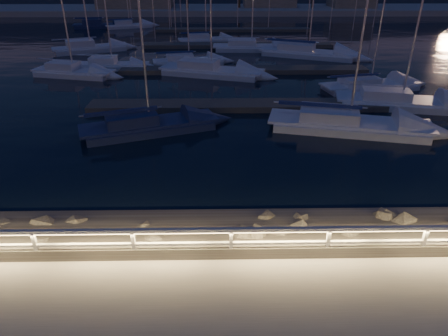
{
  "coord_description": "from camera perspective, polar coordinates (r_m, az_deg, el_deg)",
  "views": [
    {
      "loc": [
        -2.39,
        -9.85,
        8.2
      ],
      "look_at": [
        -2.15,
        4.0,
        1.05
      ],
      "focal_mm": 32.0,
      "sensor_mm": 36.0,
      "label": 1
    }
  ],
  "objects": [
    {
      "name": "sailboat_c",
      "position": [
        29.95,
        23.59,
        8.84
      ],
      "size": [
        8.91,
        4.27,
        14.58
      ],
      "rotation": [
        0.0,
        0.0,
        -0.21
      ],
      "color": "silver",
      "rests_on": "ground"
    },
    {
      "name": "riprap",
      "position": [
        14.39,
        -12.41,
        -9.22
      ],
      "size": [
        30.9,
        2.78,
        1.44
      ],
      "color": "slate",
      "rests_on": "ground"
    },
    {
      "name": "sailboat_j",
      "position": [
        51.54,
        -2.78,
        17.91
      ],
      "size": [
        7.03,
        3.27,
        11.57
      ],
      "rotation": [
        0.0,
        0.0,
        0.19
      ],
      "color": "silver",
      "rests_on": "ground"
    },
    {
      "name": "sailboat_f",
      "position": [
        39.86,
        -5.28,
        15.05
      ],
      "size": [
        7.12,
        3.36,
        11.7
      ],
      "rotation": [
        0.0,
        0.0,
        0.2
      ],
      "color": "silver",
      "rests_on": "ground"
    },
    {
      "name": "sailboat_m",
      "position": [
        66.37,
        -17.54,
        18.93
      ],
      "size": [
        7.82,
        3.3,
        12.99
      ],
      "rotation": [
        0.0,
        0.0,
        0.14
      ],
      "color": "#1A254E",
      "rests_on": "ground"
    },
    {
      "name": "sailboat_d",
      "position": [
        24.61,
        16.83,
        6.27
      ],
      "size": [
        9.6,
        4.76,
        15.64
      ],
      "rotation": [
        0.0,
        0.0,
        -0.23
      ],
      "color": "silver",
      "rests_on": "ground"
    },
    {
      "name": "guard_rail",
      "position": [
        12.56,
        10.0,
        -9.46
      ],
      "size": [
        44.11,
        0.12,
        1.06
      ],
      "color": "silver",
      "rests_on": "ground"
    },
    {
      "name": "sailboat_n",
      "position": [
        65.38,
        -13.53,
        19.25
      ],
      "size": [
        7.27,
        4.36,
        12.01
      ],
      "rotation": [
        0.0,
        0.0,
        0.36
      ],
      "color": "silver",
      "rests_on": "ground"
    },
    {
      "name": "sailboat_l",
      "position": [
        44.27,
        11.61,
        15.94
      ],
      "size": [
        10.26,
        6.49,
        16.9
      ],
      "rotation": [
        0.0,
        0.0,
        -0.4
      ],
      "color": "silver",
      "rests_on": "ground"
    },
    {
      "name": "sailboat_g",
      "position": [
        35.88,
        -2.17,
        13.85
      ],
      "size": [
        9.33,
        5.19,
        15.27
      ],
      "rotation": [
        0.0,
        0.0,
        -0.31
      ],
      "color": "silver",
      "rests_on": "ground"
    },
    {
      "name": "sailboat_h",
      "position": [
        33.38,
        19.86,
        11.14
      ],
      "size": [
        8.03,
        3.89,
        13.09
      ],
      "rotation": [
        0.0,
        0.0,
        0.22
      ],
      "color": "silver",
      "rests_on": "ground"
    },
    {
      "name": "sailboat_i",
      "position": [
        48.19,
        -18.79,
        15.99
      ],
      "size": [
        8.17,
        5.2,
        13.65
      ],
      "rotation": [
        0.0,
        0.0,
        0.41
      ],
      "color": "silver",
      "rests_on": "ground"
    },
    {
      "name": "harbor_water",
      "position": [
        42.15,
        2.36,
        14.73
      ],
      "size": [
        400.0,
        440.0,
        0.6
      ],
      "color": "black",
      "rests_on": "ground"
    },
    {
      "name": "sailboat_a",
      "position": [
        37.85,
        -20.94,
        12.81
      ],
      "size": [
        7.38,
        3.71,
        12.18
      ],
      "rotation": [
        0.0,
        0.0,
        -0.24
      ],
      "color": "silver",
      "rests_on": "ground"
    },
    {
      "name": "ground",
      "position": [
        13.04,
        10.03,
        -12.17
      ],
      "size": [
        400.0,
        400.0,
        0.0
      ],
      "primitive_type": "plane",
      "color": "#B0A99F",
      "rests_on": "ground"
    },
    {
      "name": "floating_docks",
      "position": [
        43.28,
        2.28,
        15.83
      ],
      "size": [
        22.0,
        36.0,
        0.4
      ],
      "color": "#615A50",
      "rests_on": "ground"
    },
    {
      "name": "far_shore",
      "position": [
        84.3,
        0.59,
        21.93
      ],
      "size": [
        160.0,
        14.0,
        5.2
      ],
      "color": "#B0A99F",
      "rests_on": "ground"
    },
    {
      "name": "sailboat_e",
      "position": [
        39.49,
        -15.89,
        14.05
      ],
      "size": [
        6.55,
        2.13,
        11.11
      ],
      "rotation": [
        0.0,
        0.0,
        -0.02
      ],
      "color": "silver",
      "rests_on": "ground"
    },
    {
      "name": "sailboat_k",
      "position": [
        46.63,
        3.66,
        16.94
      ],
      "size": [
        8.69,
        3.01,
        14.53
      ],
      "rotation": [
        0.0,
        0.0,
        -0.05
      ],
      "color": "silver",
      "rests_on": "ground"
    },
    {
      "name": "sailboat_b",
      "position": [
        23.69,
        -11.08,
        6.13
      ],
      "size": [
        8.11,
        4.74,
        13.38
      ],
      "rotation": [
        0.0,
        0.0,
        0.34
      ],
      "color": "#1A254E",
      "rests_on": "ground"
    }
  ]
}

